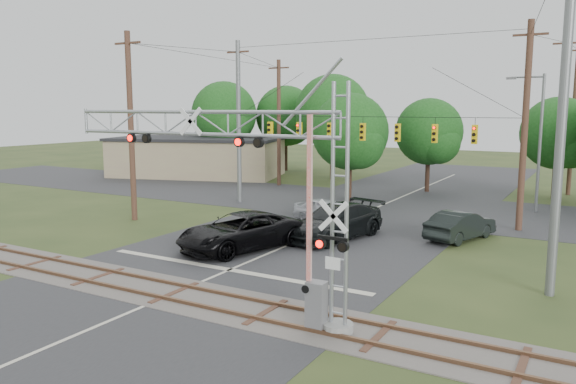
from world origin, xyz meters
The scene contains 14 objects.
ground centered at (0.00, 0.00, 0.00)m, with size 160.00×160.00×0.00m, color #2E3D1C.
road_main centered at (0.00, 10.00, 0.01)m, with size 14.00×90.00×0.02m, color #2C2C2F.
road_cross centered at (0.00, 24.00, 0.01)m, with size 90.00×12.00×0.02m, color #2C2C2F.
railroad_track centered at (0.00, 2.00, 0.03)m, with size 90.00×3.20×0.17m.
crossing_gantry centered at (3.49, 1.64, 4.69)m, with size 11.24×0.97×7.58m.
traffic_signal_span centered at (0.88, 20.00, 5.66)m, with size 19.34×0.36×11.50m.
pickup_black centered at (-1.62, 8.67, 0.89)m, with size 2.96×6.42×1.78m, color black.
car_dark centered at (1.39, 13.07, 0.91)m, with size 2.54×6.26×1.82m, color black.
sedan_silver centered at (-0.88, 16.75, 0.71)m, with size 1.68×4.18×1.43m, color #B9BCC2.
suv_dark centered at (7.16, 16.11, 0.76)m, with size 1.61×4.61×1.52m, color black.
commercial_building centered at (-22.45, 31.30, 1.95)m, with size 18.43×13.05×3.88m.
streetlight centered at (9.49, 26.61, 5.03)m, with size 2.40×0.25×8.99m.
utility_poles centered at (2.78, 22.57, 6.09)m, with size 25.69×27.50×13.59m.
treeline centered at (-2.02, 31.35, 5.75)m, with size 53.64×29.05×9.99m.
Camera 1 is at (13.57, -13.24, 6.82)m, focal length 35.00 mm.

